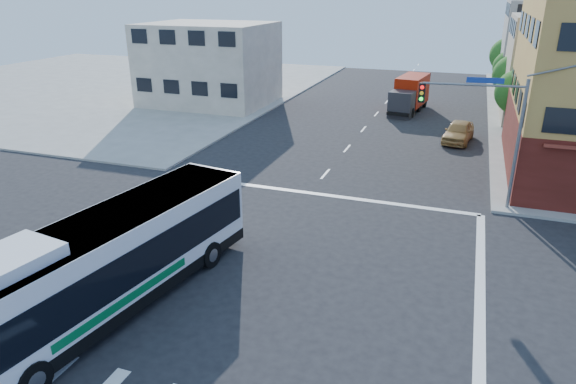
% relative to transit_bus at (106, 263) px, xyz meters
% --- Properties ---
extents(ground, '(120.00, 120.00, 0.00)m').
position_rel_transit_bus_xyz_m(ground, '(3.44, 4.10, -1.94)').
color(ground, black).
rests_on(ground, ground).
extents(sidewalk_nw, '(50.00, 50.00, 0.15)m').
position_rel_transit_bus_xyz_m(sidewalk_nw, '(-31.56, 39.10, -1.86)').
color(sidewalk_nw, gray).
rests_on(sidewalk_nw, ground).
extents(building_east_far, '(12.06, 10.06, 10.00)m').
position_rel_transit_bus_xyz_m(building_east_far, '(20.42, 52.08, 3.07)').
color(building_east_far, gray).
rests_on(building_east_far, ground).
extents(building_west, '(12.06, 10.06, 8.00)m').
position_rel_transit_bus_xyz_m(building_west, '(-13.58, 34.08, 2.07)').
color(building_west, beige).
rests_on(building_west, ground).
extents(signal_mast_ne, '(7.91, 1.13, 8.07)m').
position_rel_transit_bus_xyz_m(signal_mast_ne, '(12.52, 14.72, 3.04)').
color(signal_mast_ne, slate).
rests_on(signal_mast_ne, ground).
extents(street_tree_a, '(3.60, 3.60, 5.53)m').
position_rel_transit_bus_xyz_m(street_tree_a, '(15.34, 32.02, 1.65)').
color(street_tree_a, '#331D12').
rests_on(street_tree_a, ground).
extents(street_tree_b, '(3.80, 3.80, 5.79)m').
position_rel_transit_bus_xyz_m(street_tree_b, '(15.34, 40.02, 1.81)').
color(street_tree_b, '#331D12').
rests_on(street_tree_b, ground).
extents(street_tree_c, '(3.40, 3.40, 5.29)m').
position_rel_transit_bus_xyz_m(street_tree_c, '(15.34, 48.02, 1.52)').
color(street_tree_c, '#331D12').
rests_on(street_tree_c, ground).
extents(street_tree_d, '(4.00, 4.00, 6.03)m').
position_rel_transit_bus_xyz_m(street_tree_d, '(15.34, 56.02, 1.94)').
color(street_tree_d, '#331D12').
rests_on(street_tree_d, ground).
extents(transit_bus, '(4.92, 13.67, 3.96)m').
position_rel_transit_bus_xyz_m(transit_bus, '(0.00, 0.00, 0.00)').
color(transit_bus, black).
rests_on(transit_bus, ground).
extents(box_truck, '(3.09, 7.57, 3.31)m').
position_rel_transit_bus_xyz_m(box_truck, '(6.14, 37.22, -0.33)').
color(box_truck, '#28272C').
rests_on(box_truck, ground).
extents(parked_car, '(2.53, 4.94, 1.61)m').
position_rel_transit_bus_xyz_m(parked_car, '(11.13, 27.80, -1.13)').
color(parked_car, '#B48846').
rests_on(parked_car, ground).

